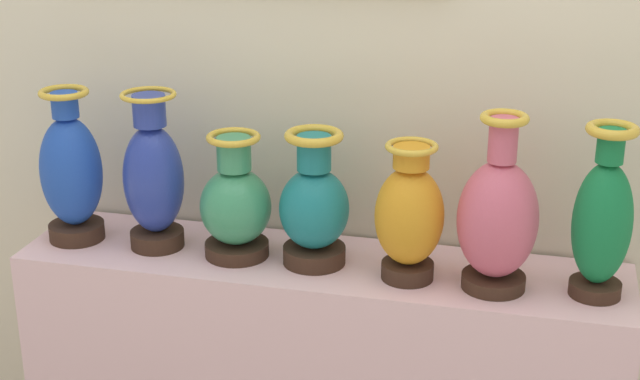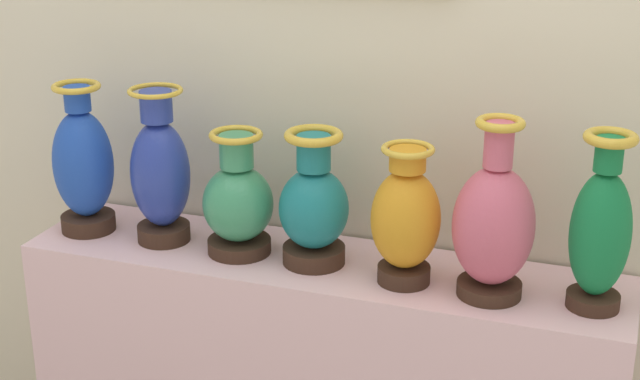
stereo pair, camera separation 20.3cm
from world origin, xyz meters
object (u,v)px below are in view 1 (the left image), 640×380
object	(u,v)px
vase_amber	(409,216)
vase_rose	(498,219)
vase_teal	(314,207)
vase_sapphire	(71,173)
vase_jade	(236,205)
vase_cobalt	(154,178)
vase_emerald	(602,221)

from	to	relation	value
vase_amber	vase_rose	xyz separation A→B (m)	(0.20, -0.00, 0.01)
vase_rose	vase_teal	bearing A→B (deg)	175.68
vase_sapphire	vase_teal	bearing A→B (deg)	0.36
vase_sapphire	vase_teal	world-z (taller)	vase_sapphire
vase_amber	vase_jade	bearing A→B (deg)	176.34
vase_cobalt	vase_teal	xyz separation A→B (m)	(0.41, -0.00, -0.04)
vase_jade	vase_amber	distance (m)	0.43
vase_rose	vase_jade	bearing A→B (deg)	177.31
vase_sapphire	vase_amber	distance (m)	0.87
vase_teal	vase_jade	bearing A→B (deg)	-179.09
vase_cobalt	vase_sapphire	bearing A→B (deg)	-178.71
vase_jade	vase_rose	size ratio (longest dim) A/B	0.76
vase_jade	vase_amber	world-z (taller)	vase_amber
vase_cobalt	vase_rose	bearing A→B (deg)	-2.29
vase_cobalt	vase_jade	xyz separation A→B (m)	(0.21, -0.00, -0.05)
vase_sapphire	vase_amber	bearing A→B (deg)	-1.77
vase_amber	vase_emerald	size ratio (longest dim) A/B	0.83
vase_sapphire	vase_teal	distance (m)	0.63
vase_jade	vase_emerald	world-z (taller)	vase_emerald
vase_cobalt	vase_jade	size ratio (longest dim) A/B	1.28
vase_emerald	vase_cobalt	bearing A→B (deg)	179.10
vase_cobalt	vase_rose	world-z (taller)	vase_rose
vase_amber	vase_sapphire	bearing A→B (deg)	178.23
vase_amber	vase_cobalt	bearing A→B (deg)	177.19
vase_sapphire	vase_emerald	world-z (taller)	vase_emerald
vase_emerald	vase_amber	bearing A→B (deg)	-178.01
vase_sapphire	vase_cobalt	world-z (taller)	vase_cobalt
vase_teal	vase_sapphire	bearing A→B (deg)	-179.64
vase_rose	vase_emerald	world-z (taller)	vase_rose
vase_amber	vase_teal	bearing A→B (deg)	172.53
vase_sapphire	vase_cobalt	distance (m)	0.22
vase_jade	vase_rose	distance (m)	0.63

